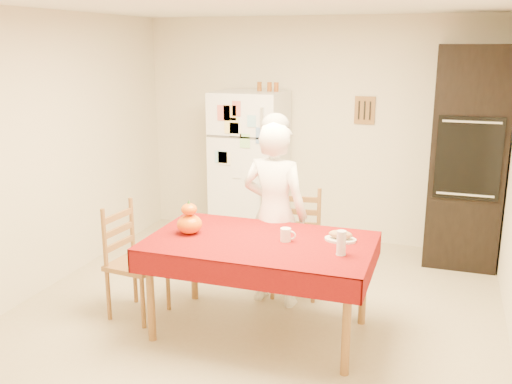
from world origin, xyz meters
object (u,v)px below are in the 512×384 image
at_px(refrigerator, 250,168).
at_px(bread_plate, 340,240).
at_px(coffee_mug, 286,235).
at_px(chair_far, 297,238).
at_px(pumpkin_lower, 190,224).
at_px(oven_cabinet, 467,158).
at_px(seated_woman, 275,214).
at_px(chair_left, 131,256).
at_px(wine_glass, 341,243).
at_px(dining_table, 260,249).

bearing_deg(refrigerator, bread_plate, -53.62).
relative_size(refrigerator, coffee_mug, 17.00).
bearing_deg(chair_far, pumpkin_lower, -133.05).
bearing_deg(pumpkin_lower, refrigerator, 95.99).
bearing_deg(coffee_mug, oven_cabinet, 57.53).
bearing_deg(seated_woman, chair_left, 36.67).
bearing_deg(seated_woman, wine_glass, 143.01).
bearing_deg(refrigerator, wine_glass, -56.43).
bearing_deg(bread_plate, wine_glass, -78.93).
height_order(refrigerator, dining_table, refrigerator).
distance_m(chair_left, wine_glass, 1.78).
xyz_separation_m(oven_cabinet, wine_glass, (-0.85, -2.20, -0.25)).
bearing_deg(refrigerator, coffee_mug, -63.91).
relative_size(oven_cabinet, chair_far, 2.32).
bearing_deg(bread_plate, oven_cabinet, 64.46).
height_order(dining_table, chair_left, chair_left).
bearing_deg(pumpkin_lower, coffee_mug, 4.90).
xyz_separation_m(chair_left, seated_woman, (1.06, 0.60, 0.29)).
height_order(refrigerator, pumpkin_lower, refrigerator).
distance_m(chair_left, pumpkin_lower, 0.63).
height_order(dining_table, bread_plate, bread_plate).
relative_size(refrigerator, wine_glass, 9.66).
bearing_deg(dining_table, bread_plate, 17.37).
distance_m(chair_left, seated_woman, 1.25).
height_order(dining_table, seated_woman, seated_woman).
bearing_deg(refrigerator, chair_left, -98.82).
xyz_separation_m(refrigerator, dining_table, (0.79, -2.04, -0.16)).
height_order(wine_glass, bread_plate, wine_glass).
distance_m(oven_cabinet, wine_glass, 2.37).
distance_m(dining_table, wine_glass, 0.66).
bearing_deg(pumpkin_lower, bread_plate, 10.06).
bearing_deg(oven_cabinet, coffee_mug, -122.47).
height_order(pumpkin_lower, wine_glass, wine_glass).
height_order(dining_table, wine_glass, wine_glass).
relative_size(oven_cabinet, seated_woman, 1.37).
relative_size(seated_woman, pumpkin_lower, 7.99).
bearing_deg(chair_left, refrigerator, -2.75).
bearing_deg(wine_glass, dining_table, 170.25).
bearing_deg(coffee_mug, refrigerator, 116.09).
xyz_separation_m(refrigerator, wine_glass, (1.43, -2.15, -0.00)).
distance_m(oven_cabinet, dining_table, 2.60).
relative_size(seated_woman, wine_glass, 9.09).
bearing_deg(coffee_mug, chair_left, -176.59).
xyz_separation_m(oven_cabinet, chair_far, (-1.42, -1.23, -0.59)).
relative_size(oven_cabinet, coffee_mug, 22.00).
relative_size(chair_left, bread_plate, 3.96).
distance_m(dining_table, chair_far, 0.87).
relative_size(dining_table, chair_far, 1.79).
distance_m(coffee_mug, bread_plate, 0.42).
xyz_separation_m(dining_table, seated_woman, (-0.05, 0.56, 0.11)).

